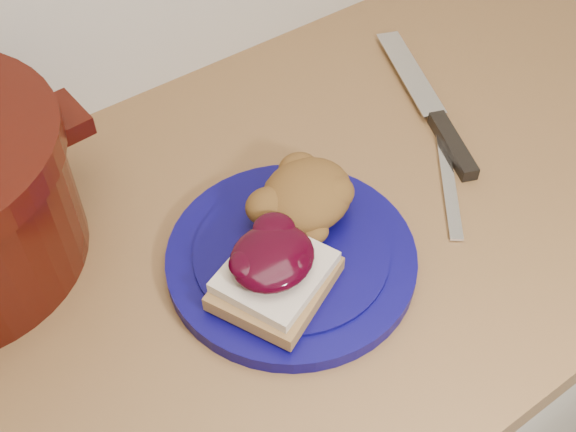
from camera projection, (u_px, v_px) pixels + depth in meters
base_cabinet at (303, 410)px, 1.15m from camera, size 4.00×0.60×0.86m
plate at (291, 258)px, 0.75m from camera, size 0.33×0.33×0.02m
sandwich at (274, 271)px, 0.69m from camera, size 0.14×0.13×0.05m
stuffing_mound at (307, 195)px, 0.76m from camera, size 0.13×0.12×0.05m
chef_knife at (440, 124)px, 0.89m from camera, size 0.13×0.28×0.02m
butter_knife at (448, 177)px, 0.84m from camera, size 0.13×0.16×0.00m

